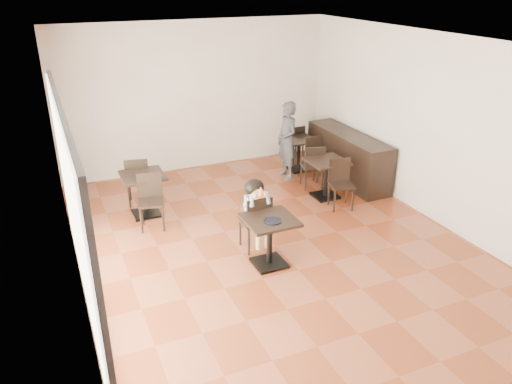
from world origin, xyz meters
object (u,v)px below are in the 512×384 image
chair_left_b (151,203)px  child (255,215)px  cafe_table_mid (326,179)px  chair_mid_a (312,166)px  chair_mid_b (342,185)px  child_table (269,242)px  cafe_table_back (299,154)px  chair_back_a (293,143)px  child_chair (255,222)px  cafe_table_left (145,195)px  chair_back_b (317,158)px  chair_left_a (138,180)px  adult_patron (287,141)px

chair_left_b → child: bearing=-32.9°
cafe_table_mid → chair_mid_a: bearing=90.0°
cafe_table_mid → chair_mid_b: bearing=-90.0°
cafe_table_mid → chair_mid_a: (0.00, 0.55, 0.08)m
cafe_table_mid → chair_left_b: 3.41m
child_table → chair_mid_a: bearing=48.8°
cafe_table_back → chair_back_a: chair_back_a is taller
chair_mid_a → chair_back_a: 1.57m
child_chair → cafe_table_left: 2.33m
child_chair → chair_back_b: size_ratio=1.07×
child → chair_left_a: 2.80m
chair_mid_a → child_chair: bearing=55.1°
child_chair → adult_patron: (1.83, 2.49, 0.36)m
chair_back_a → chair_back_b: 1.10m
chair_mid_b → cafe_table_back: bearing=97.8°
cafe_table_mid → cafe_table_back: size_ratio=1.06×
child_chair → cafe_table_mid: size_ratio=1.22×
chair_left_b → chair_mid_b: bearing=1.7°
adult_patron → chair_back_b: (0.60, -0.25, -0.39)m
child_chair → cafe_table_left: size_ratio=1.19×
cafe_table_mid → cafe_table_back: (0.22, 1.53, -0.02)m
adult_patron → chair_mid_b: (0.24, -1.78, -0.37)m
adult_patron → cafe_table_back: (0.46, 0.30, -0.47)m
child_chair → cafe_table_back: (2.28, 2.79, -0.11)m
child_chair → cafe_table_left: child_chair is taller
cafe_table_mid → chair_left_b: (-3.41, 0.09, 0.09)m
chair_left_b → chair_back_b: bearing=25.6°
chair_left_a → chair_left_b: (0.00, -1.10, 0.00)m
chair_back_b → child_table: bearing=-131.6°
child_chair → chair_mid_b: size_ratio=1.02×
adult_patron → cafe_table_left: adult_patron is taller
chair_mid_b → cafe_table_mid: bearing=103.8°
chair_back_b → chair_mid_a: bearing=-131.1°
child_table → chair_back_b: size_ratio=0.89×
child_table → adult_patron: 3.57m
chair_mid_a → chair_mid_b: 1.10m
child → chair_left_b: 1.91m
adult_patron → chair_left_a: (-3.17, -0.04, -0.36)m
cafe_table_mid → chair_left_b: bearing=178.5°
child_chair → child_table: bearing=90.0°
child → cafe_table_left: (-1.34, 1.90, -0.20)m
adult_patron → chair_mid_b: bearing=7.1°
chair_left_a → cafe_table_mid: bearing=173.1°
cafe_table_left → chair_left_b: bearing=-90.0°
cafe_table_left → chair_back_a: 4.04m
child_table → cafe_table_mid: (2.07, 1.81, -0.01)m
child_table → cafe_table_left: (-1.34, 2.45, 0.00)m
chair_mid_a → chair_mid_b: (0.00, -1.10, 0.00)m
child_chair → chair_back_b: 3.30m
adult_patron → chair_mid_a: size_ratio=1.80×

